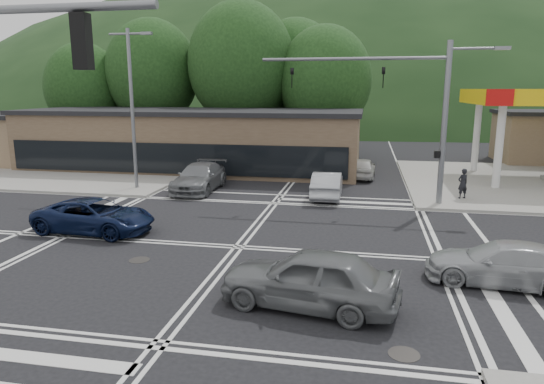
% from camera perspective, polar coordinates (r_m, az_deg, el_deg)
% --- Properties ---
extents(ground, '(120.00, 120.00, 0.00)m').
position_cam_1_polar(ground, '(18.14, -3.94, -6.49)').
color(ground, black).
rests_on(ground, ground).
extents(sidewalk_ne, '(16.00, 16.00, 0.15)m').
position_cam_1_polar(sidewalk_ne, '(33.80, 28.91, 0.85)').
color(sidewalk_ne, gray).
rests_on(sidewalk_ne, ground).
extents(sidewalk_nw, '(16.00, 16.00, 0.15)m').
position_cam_1_polar(sidewalk_nw, '(37.56, -20.45, 2.57)').
color(sidewalk_nw, gray).
rests_on(sidewalk_nw, ground).
extents(commercial_row, '(24.00, 8.00, 4.00)m').
position_cam_1_polar(commercial_row, '(36.05, -9.41, 5.89)').
color(commercial_row, brown).
rests_on(commercial_row, ground).
extents(commercial_nw, '(8.00, 7.00, 3.60)m').
position_cam_1_polar(commercial_nw, '(44.23, -29.32, 5.37)').
color(commercial_nw, '#846B4F').
rests_on(commercial_nw, ground).
extents(hill_north, '(252.00, 126.00, 140.00)m').
position_cam_1_polar(hill_north, '(106.86, 8.64, 8.81)').
color(hill_north, '#1A3317').
rests_on(hill_north, ground).
extents(tree_n_a, '(8.00, 8.00, 11.75)m').
position_cam_1_polar(tree_n_a, '(44.64, -13.89, 13.47)').
color(tree_n_a, '#382619').
rests_on(tree_n_a, ground).
extents(tree_n_b, '(9.00, 9.00, 12.98)m').
position_cam_1_polar(tree_n_b, '(41.99, -3.62, 14.79)').
color(tree_n_b, '#382619').
rests_on(tree_n_b, ground).
extents(tree_n_c, '(7.60, 7.60, 10.87)m').
position_cam_1_polar(tree_n_c, '(40.77, 6.22, 13.00)').
color(tree_n_c, '#382619').
rests_on(tree_n_c, ground).
extents(tree_n_d, '(6.80, 6.80, 9.76)m').
position_cam_1_polar(tree_n_d, '(46.57, -21.19, 11.34)').
color(tree_n_d, '#382619').
rests_on(tree_n_d, ground).
extents(tree_n_e, '(8.40, 8.40, 11.98)m').
position_cam_1_polar(tree_n_e, '(45.10, 2.78, 13.78)').
color(tree_n_e, '#382619').
rests_on(tree_n_e, ground).
extents(streetlight_nw, '(2.50, 0.25, 9.00)m').
position_cam_1_polar(streetlight_nw, '(28.70, -16.06, 10.17)').
color(streetlight_nw, slate).
rests_on(streetlight_nw, ground).
extents(signal_mast_ne, '(11.65, 0.30, 8.00)m').
position_cam_1_polar(signal_mast_ne, '(24.95, 16.89, 9.96)').
color(signal_mast_ne, slate).
rests_on(signal_mast_ne, ground).
extents(car_blue_west, '(5.03, 2.58, 1.36)m').
position_cam_1_polar(car_blue_west, '(21.06, -20.16, -2.66)').
color(car_blue_west, '#0C1636').
rests_on(car_blue_west, ground).
extents(car_grey_center, '(5.01, 2.66, 1.62)m').
position_cam_1_polar(car_grey_center, '(13.15, 4.43, -10.08)').
color(car_grey_center, slate).
rests_on(car_grey_center, ground).
extents(car_silver_east, '(4.67, 2.38, 1.30)m').
position_cam_1_polar(car_silver_east, '(16.17, 25.58, -7.60)').
color(car_silver_east, '#9FA2A6').
rests_on(car_silver_east, ground).
extents(car_queue_a, '(1.58, 4.34, 1.42)m').
position_cam_1_polar(car_queue_a, '(26.18, 6.50, 0.85)').
color(car_queue_a, '#B0B3B8').
rests_on(car_queue_a, ground).
extents(car_queue_b, '(1.81, 4.05, 1.35)m').
position_cam_1_polar(car_queue_b, '(32.37, 10.60, 2.80)').
color(car_queue_b, beige).
rests_on(car_queue_b, ground).
extents(car_northbound, '(2.23, 5.36, 1.55)m').
position_cam_1_polar(car_northbound, '(28.17, -8.54, 1.71)').
color(car_northbound, slate).
rests_on(car_northbound, ground).
extents(pedestrian, '(0.68, 0.60, 1.57)m').
position_cam_1_polar(pedestrian, '(27.07, 21.53, 0.93)').
color(pedestrian, black).
rests_on(pedestrian, sidewalk_ne).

